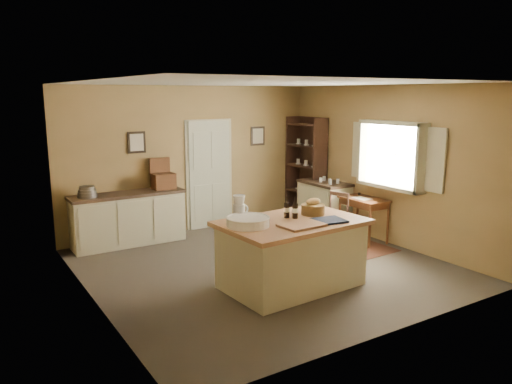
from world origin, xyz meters
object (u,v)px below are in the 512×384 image
Objects in this scene: work_island at (291,252)px; writing_desk at (364,204)px; desk_chair at (332,221)px; sideboard at (129,217)px; shelving_unit at (308,169)px; right_cabinet at (324,204)px.

work_island reaches higher than writing_desk.
desk_chair is at bearing 29.17° from work_island.
work_island is 3.26m from sideboard.
shelving_unit is (0.86, 1.79, 0.60)m from desk_chair.
sideboard is at bearing 127.35° from desk_chair.
work_island reaches higher than right_cabinet.
shelving_unit is at bearing 78.09° from right_cabinet.
work_island is 3.13m from right_cabinet.
shelving_unit is (0.15, 0.73, 0.59)m from right_cabinet.
shelving_unit is at bearing -3.10° from sideboard.
shelving_unit reaches higher than sideboard.
desk_chair is (2.84, -1.99, -0.03)m from sideboard.
writing_desk is at bearing 20.56° from work_island.
sideboard is 3.74m from shelving_unit.
desk_chair reaches higher than writing_desk.
work_island reaches higher than sideboard.
writing_desk is 1.08m from right_cabinet.
sideboard reaches higher than right_cabinet.
sideboard is 3.66m from right_cabinet.
desk_chair is at bearing -123.54° from right_cabinet.
writing_desk is at bearing -17.87° from desk_chair.
right_cabinet reaches higher than writing_desk.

